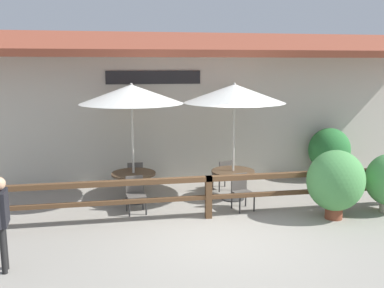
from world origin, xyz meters
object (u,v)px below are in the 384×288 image
(chair_near_wallside, at_px, (135,175))
(patio_umbrella_near, at_px, (131,94))
(patio_umbrella_middle, at_px, (234,94))
(chair_middle_wallside, at_px, (223,173))
(potted_plant_entrance_palm, at_px, (329,151))
(potted_plant_corner_fern, at_px, (336,181))
(chair_middle_streetside, at_px, (242,190))
(dining_table_middle, at_px, (233,176))
(dining_table_near, at_px, (134,178))
(pedestrian, at_px, (1,212))
(chair_near_streetside, at_px, (135,193))

(chair_near_wallside, bearing_deg, patio_umbrella_near, 85.87)
(patio_umbrella_middle, bearing_deg, chair_middle_wallside, 92.94)
(chair_middle_wallside, bearing_deg, potted_plant_entrance_palm, 173.93)
(chair_middle_wallside, bearing_deg, chair_near_wallside, -19.76)
(chair_middle_wallside, height_order, potted_plant_corner_fern, potted_plant_corner_fern)
(patio_umbrella_near, relative_size, chair_middle_wallside, 3.51)
(chair_near_wallside, height_order, chair_middle_streetside, same)
(potted_plant_entrance_palm, bearing_deg, dining_table_middle, -158.68)
(chair_middle_wallside, bearing_deg, potted_plant_corner_fern, 111.72)
(dining_table_near, height_order, pedestrian, pedestrian)
(chair_near_streetside, bearing_deg, potted_plant_corner_fern, -22.77)
(dining_table_middle, xyz_separation_m, chair_middle_streetside, (-0.01, -0.79, -0.13))
(dining_table_near, distance_m, chair_near_streetside, 0.80)
(chair_near_streetside, xyz_separation_m, chair_near_wallside, (0.07, 1.58, 0.00))
(chair_near_streetside, relative_size, dining_table_middle, 0.77)
(chair_near_streetside, distance_m, pedestrian, 3.41)
(patio_umbrella_middle, bearing_deg, chair_near_wallside, 157.11)
(patio_umbrella_near, bearing_deg, pedestrian, -124.43)
(chair_middle_wallside, bearing_deg, patio_umbrella_near, -1.21)
(chair_near_wallside, height_order, patio_umbrella_middle, patio_umbrella_middle)
(chair_middle_streetside, bearing_deg, pedestrian, -167.38)
(pedestrian, bearing_deg, chair_near_wallside, -34.32)
(dining_table_near, height_order, chair_middle_streetside, chair_middle_streetside)
(potted_plant_entrance_palm, bearing_deg, chair_middle_wallside, -171.66)
(patio_umbrella_middle, xyz_separation_m, chair_middle_wallside, (-0.04, 0.79, -2.19))
(chair_middle_wallside, relative_size, pedestrian, 0.52)
(patio_umbrella_near, distance_m, chair_middle_streetside, 3.44)
(chair_middle_streetside, relative_size, chair_middle_wallside, 1.00)
(chair_middle_wallside, bearing_deg, dining_table_near, -1.21)
(chair_near_wallside, distance_m, potted_plant_corner_fern, 5.05)
(dining_table_middle, xyz_separation_m, potted_plant_entrance_palm, (3.26, 1.27, 0.28))
(patio_umbrella_middle, distance_m, potted_plant_entrance_palm, 3.93)
(patio_umbrella_middle, distance_m, chair_middle_wallside, 2.33)
(dining_table_near, bearing_deg, chair_middle_wallside, 13.20)
(chair_near_wallside, bearing_deg, dining_table_near, 85.87)
(patio_umbrella_near, height_order, dining_table_middle, patio_umbrella_near)
(dining_table_near, bearing_deg, pedestrian, -124.43)
(dining_table_near, bearing_deg, chair_near_wallside, 84.61)
(patio_umbrella_near, distance_m, potted_plant_corner_fern, 5.05)
(patio_umbrella_near, bearing_deg, chair_middle_streetside, -22.34)
(patio_umbrella_near, relative_size, potted_plant_corner_fern, 1.90)
(patio_umbrella_near, bearing_deg, dining_table_near, 0.00)
(dining_table_near, height_order, dining_table_middle, same)
(patio_umbrella_middle, xyz_separation_m, chair_middle_streetside, (-0.01, -0.79, -2.19))
(chair_near_streetside, xyz_separation_m, potted_plant_corner_fern, (4.28, -1.19, 0.39))
(patio_umbrella_middle, xyz_separation_m, potted_plant_entrance_palm, (3.26, 1.27, -1.78))
(patio_umbrella_middle, distance_m, pedestrian, 5.85)
(chair_near_wallside, bearing_deg, chair_near_streetside, 88.63)
(patio_umbrella_near, bearing_deg, potted_plant_entrance_palm, 10.41)
(dining_table_middle, relative_size, chair_middle_streetside, 1.30)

